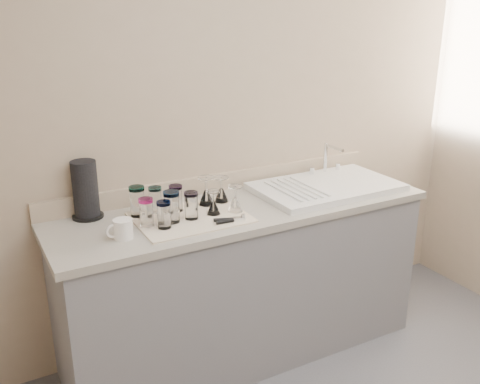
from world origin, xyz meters
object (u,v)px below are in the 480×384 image
sink_unit (326,186)px  goblet_front_right (235,203)px  goblet_back_right (221,193)px  tumbler_extra (164,215)px  tumbler_purple (176,198)px  can_opener (230,220)px  tumbler_blue (172,207)px  goblet_front_left (213,206)px  tumbler_lavender (191,205)px  paper_towel_roll (86,190)px  tumbler_cyan (155,199)px  white_mug (122,229)px  tumbler_magenta (146,212)px  goblet_back_left (206,195)px  tumbler_teal (137,201)px

sink_unit → goblet_front_right: sink_unit is taller
goblet_back_right → tumbler_extra: bearing=-154.2°
tumbler_purple → can_opener: (0.17, -0.27, -0.06)m
goblet_back_right → tumbler_blue: bearing=-157.4°
goblet_front_left → tumbler_blue: bearing=179.4°
tumbler_blue → goblet_front_left: 0.23m
tumbler_lavender → paper_towel_roll: 0.53m
tumbler_cyan → white_mug: bearing=-137.3°
sink_unit → tumbler_extra: bearing=-174.3°
tumbler_magenta → white_mug: tumbler_magenta is taller
paper_towel_roll → can_opener: bearing=-35.0°
tumbler_purple → goblet_front_right: 0.31m
goblet_back_left → paper_towel_roll: bearing=166.7°
can_opener → goblet_front_left: bearing=100.5°
paper_towel_roll → tumbler_extra: bearing=-49.4°
goblet_back_left → goblet_front_left: 0.14m
tumbler_lavender → tumbler_purple: bearing=100.7°
tumbler_magenta → can_opener: 0.40m
tumbler_magenta → goblet_back_left: 0.40m
tumbler_cyan → goblet_front_right: (0.36, -0.19, -0.02)m
tumbler_cyan → tumbler_lavender: 0.21m
sink_unit → goblet_back_right: size_ratio=5.93×
goblet_back_right → goblet_front_left: bearing=-129.4°
sink_unit → goblet_back_right: bearing=171.8°
sink_unit → tumbler_cyan: sink_unit is taller
tumbler_purple → goblet_front_right: size_ratio=1.01×
sink_unit → goblet_back_right: (-0.63, 0.09, 0.04)m
tumbler_blue → goblet_back_left: 0.29m
goblet_back_left → white_mug: 0.55m
tumbler_purple → tumbler_lavender: bearing=-79.3°
goblet_back_left → tumbler_magenta: bearing=-161.5°
goblet_back_right → paper_towel_roll: size_ratio=0.47×
tumbler_cyan → paper_towel_roll: bearing=160.7°
goblet_back_right → can_opener: bearing=-108.7°
tumbler_lavender → goblet_back_left: bearing=43.8°
white_mug → goblet_back_right: bearing=18.2°
tumbler_magenta → goblet_back_left: size_ratio=0.91×
tumbler_purple → tumbler_teal: bearing=171.9°
sink_unit → tumbler_purple: (-0.90, 0.08, 0.06)m
tumbler_blue → goblet_back_right: (0.34, 0.14, -0.03)m
tumbler_purple → tumbler_extra: bearing=-126.4°
tumbler_purple → tumbler_cyan: bearing=159.3°
tumbler_lavender → white_mug: tumbler_lavender is taller
tumbler_teal → can_opener: tumbler_teal is taller
white_mug → goblet_front_right: bearing=3.6°
tumbler_teal → tumbler_cyan: bearing=5.2°
tumbler_cyan → can_opener: 0.41m
tumbler_extra → goblet_front_left: bearing=9.9°
tumbler_cyan → goblet_back_right: goblet_back_right is taller
tumbler_teal → goblet_front_right: tumbler_teal is taller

